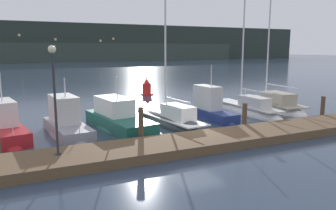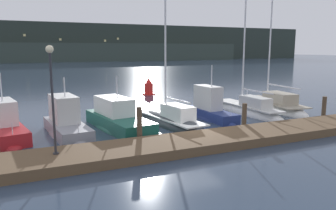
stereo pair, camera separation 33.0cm
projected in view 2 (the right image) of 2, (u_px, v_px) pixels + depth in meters
The scene contains 15 objects.
ground_plane at pixel (196, 137), 18.10m from camera, with size 400.00×400.00×0.00m, color #2D3D51.
dock at pixel (211, 140), 16.68m from camera, with size 28.96×2.80×0.45m, color brown.
mooring_pile_1 at pixel (139, 125), 16.72m from camera, with size 0.28×0.28×1.92m, color #4C3D2D.
mooring_pile_2 at pixel (244, 117), 19.37m from camera, with size 0.28×0.28×1.67m, color #4C3D2D.
mooring_pile_3 at pixel (324, 109), 22.01m from camera, with size 0.28×0.28×1.67m, color #4C3D2D.
motorboat_berth_1 at pixel (5, 131), 17.87m from camera, with size 2.86×5.82×4.11m.
motorboat_berth_2 at pixel (67, 127), 18.72m from camera, with size 2.43×5.84×3.81m.
motorboat_berth_3 at pixel (118, 123), 20.06m from camera, with size 3.18×7.11×3.70m.
sailboat_berth_4 at pixel (171, 123), 21.03m from camera, with size 2.89×7.53×9.92m.
motorboat_berth_5 at pixel (211, 112), 22.83m from camera, with size 1.71×5.17×4.22m.
sailboat_berth_6 at pixel (247, 111), 24.79m from camera, with size 1.83×7.89×10.80m.
sailboat_berth_7 at pixel (272, 107), 26.60m from camera, with size 3.27×8.48×10.18m.
channel_buoy at pixel (149, 88), 34.66m from camera, with size 1.36×1.36×1.91m.
dock_lamppost at pixel (52, 84), 13.30m from camera, with size 0.32×0.32×4.53m.
hillside_backdrop at pixel (46, 44), 125.01m from camera, with size 240.00×23.00×14.45m.
Camera 2 is at (-8.59, -15.36, 4.84)m, focal length 35.00 mm.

